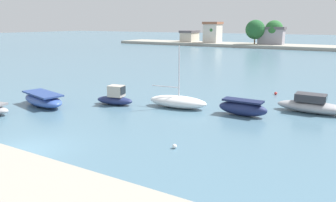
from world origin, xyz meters
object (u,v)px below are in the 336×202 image
Objects in this scene: moored_boat_1 at (43,100)px; moored_boat_5 at (313,106)px; moored_boat_2 at (115,98)px; moored_boat_4 at (243,108)px; moored_boat_3 at (178,102)px; mooring_buoy_2 at (175,146)px; mooring_buoy_0 at (276,93)px.

moored_boat_5 reaches higher than moored_boat_1.
moored_boat_2 reaches higher than moored_boat_4.
moored_boat_3 reaches higher than mooring_buoy_2.
moored_boat_4 is at bearing -1.87° from moored_boat_3.
moored_boat_1 is 11.13m from moored_boat_3.
moored_boat_4 reaches higher than mooring_buoy_2.
mooring_buoy_0 reaches higher than mooring_buoy_2.
moored_boat_4 reaches higher than moored_boat_1.
mooring_buoy_2 is (-0.98, -8.38, -0.45)m from moored_boat_4.
moored_boat_4 is at bearing 33.93° from moored_boat_1.
mooring_buoy_0 is 1.14× the size of mooring_buoy_2.
moored_boat_5 is at bearing 10.39° from moored_boat_2.
moored_boat_2 is at bearing 146.51° from mooring_buoy_2.
moored_boat_1 is 21.45m from moored_boat_5.
moored_boat_5 is 6.54m from mooring_buoy_0.
moored_boat_1 is at bearing -154.59° from moored_boat_5.
mooring_buoy_2 is at bearing -68.26° from moored_boat_3.
moored_boat_4 is 8.45m from mooring_buoy_2.
moored_boat_4 is (15.09, 5.64, 0.05)m from moored_boat_1.
moored_boat_5 is 13.00m from mooring_buoy_2.
moored_boat_5 is at bearing 38.92° from moored_boat_4.
mooring_buoy_0 is 17.09m from mooring_buoy_2.
moored_boat_3 reaches higher than moored_boat_5.
moored_boat_3 reaches higher than mooring_buoy_0.
moored_boat_3 is at bearing -157.54° from moored_boat_5.
mooring_buoy_2 is at bearing -113.83° from moored_boat_5.
moored_boat_2 is 0.93× the size of moored_boat_4.
moored_boat_3 is at bearing -175.26° from moored_boat_4.
moored_boat_3 reaches higher than moored_boat_4.
moored_boat_2 is 10.48m from moored_boat_4.
moored_boat_1 is 19.17× the size of mooring_buoy_0.
moored_boat_4 is 0.69× the size of moored_boat_5.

